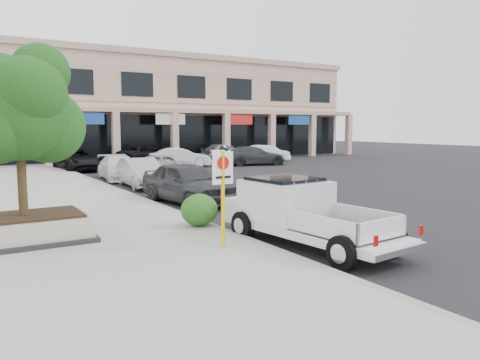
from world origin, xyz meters
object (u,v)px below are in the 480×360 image
planter_tree (23,111)px  curb_car_c (119,168)px  lot_car_e (224,151)px  lot_car_a (164,164)px  curb_car_b (141,173)px  lot_car_f (266,154)px  lot_car_b (180,158)px  no_parking_sign (223,185)px  lot_car_c (254,156)px  curb_car_d (79,160)px  curb_car_a (188,183)px  pickup_truck (311,214)px  planter (25,229)px  lot_car_d (152,154)px

planter_tree → curb_car_c: 14.92m
lot_car_e → lot_car_a: bearing=124.2°
lot_car_e → curb_car_b: bearing=128.3°
lot_car_f → lot_car_b: bearing=86.8°
no_parking_sign → lot_car_a: 18.79m
planter_tree → lot_car_b: bearing=56.0°
lot_car_c → curb_car_b: bearing=138.4°
lot_car_a → lot_car_c: lot_car_c is taller
lot_car_c → lot_car_f: bearing=-39.1°
curb_car_d → lot_car_f: (14.90, -0.82, -0.00)m
lot_car_c → lot_car_e: lot_car_e is taller
lot_car_c → lot_car_b: bearing=94.0°
no_parking_sign → curb_car_c: no_parking_sign is taller
curb_car_b → curb_car_d: size_ratio=0.83×
no_parking_sign → lot_car_e: (15.47, 27.24, -0.87)m
curb_car_a → lot_car_a: size_ratio=1.24×
pickup_truck → curb_car_d: pickup_truck is taller
planter → planter_tree: size_ratio=0.80×
curb_car_a → lot_car_b: (6.32, 14.77, -0.10)m
curb_car_c → curb_car_a: bearing=-84.9°
planter → lot_car_e: size_ratio=0.71×
no_parking_sign → lot_car_d: bearing=72.6°
curb_car_b → pickup_truck: bearing=-88.2°
curb_car_b → lot_car_e: 19.54m
curb_car_d → lot_car_c: bearing=-15.0°
lot_car_a → lot_car_f: (10.90, 4.53, 0.06)m
curb_car_a → curb_car_b: size_ratio=1.10×
lot_car_b → lot_car_c: 5.86m
pickup_truck → lot_car_e: pickup_truck is taller
planter_tree → lot_car_b: (12.59, 18.65, -2.70)m
pickup_truck → lot_car_b: bearing=68.1°
lot_car_c → lot_car_e: bearing=5.6°
no_parking_sign → lot_car_b: bearing=68.3°
planter → lot_car_d: size_ratio=0.58×
planter → lot_car_d: 26.02m
curb_car_a → lot_car_e: bearing=49.2°
lot_car_a → lot_car_c: (8.66, 2.88, 0.06)m
lot_car_a → pickup_truck: bearing=168.8°
curb_car_a → curb_car_b: 5.64m
planter → lot_car_a: lot_car_a is taller
planter → curb_car_c: 14.87m
curb_car_a → curb_car_d: size_ratio=0.92×
planter → no_parking_sign: 5.16m
planter_tree → curb_car_c: size_ratio=0.85×
curb_car_c → lot_car_c: lot_car_c is taller
curb_car_d → lot_car_e: (13.68, 4.03, 0.04)m
curb_car_a → lot_car_c: size_ratio=0.96×
no_parking_sign → lot_car_c: size_ratio=0.46×
lot_car_c → lot_car_f: 2.79m
lot_car_e → lot_car_f: (1.22, -4.85, -0.04)m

